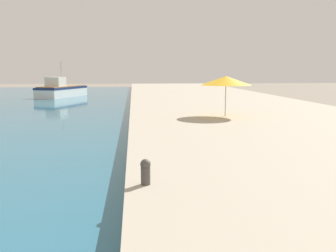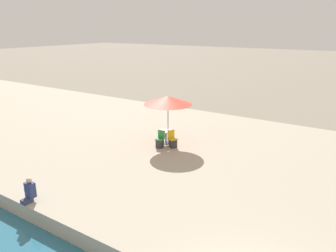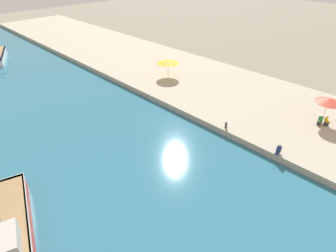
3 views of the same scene
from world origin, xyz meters
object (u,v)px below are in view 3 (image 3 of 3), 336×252
fishing_boat_near (7,235)px  cafe_umbrella_pink (329,100)px  cafe_umbrella_white (168,61)px  cafe_chair_left (319,122)px  cafe_table (322,117)px  cafe_chair_right (327,122)px  person_at_quay (279,149)px  mooring_bollard (226,125)px

fishing_boat_near → cafe_umbrella_pink: 29.00m
cafe_umbrella_white → cafe_chair_left: bearing=-84.9°
fishing_boat_near → cafe_table: (27.45, -8.73, 0.28)m
cafe_chair_left → fishing_boat_near: bearing=64.3°
cafe_chair_right → cafe_table: bearing=-90.0°
cafe_table → person_at_quay: size_ratio=0.85×
fishing_boat_near → cafe_table: size_ratio=12.48×
cafe_umbrella_pink → cafe_chair_right: 2.24m
cafe_chair_right → person_at_quay: size_ratio=0.97×
cafe_umbrella_white → cafe_chair_right: 20.62m
cafe_umbrella_pink → cafe_umbrella_white: bearing=97.4°
person_at_quay → fishing_boat_near: bearing=157.7°
cafe_umbrella_pink → cafe_table: (-0.08, 0.08, -1.93)m
fishing_boat_near → cafe_chair_right: fishing_boat_near is taller
cafe_umbrella_white → person_at_quay: cafe_umbrella_white is taller
cafe_umbrella_white → cafe_table: size_ratio=3.92×
cafe_umbrella_pink → mooring_bollard: 10.40m
cafe_table → cafe_chair_left: 0.75m
cafe_umbrella_white → cafe_table: cafe_umbrella_white is taller
cafe_chair_left → cafe_umbrella_pink: bearing=-96.7°
cafe_umbrella_pink → cafe_chair_right: size_ratio=2.96×
cafe_umbrella_pink → cafe_umbrella_white: (-2.56, 19.86, -0.28)m
cafe_umbrella_pink → cafe_table: size_ratio=3.37×
cafe_umbrella_white → mooring_bollard: (-5.38, -13.47, -1.84)m
fishing_boat_near → cafe_chair_right: bearing=-2.2°
person_at_quay → mooring_bollard: bearing=88.1°
cafe_table → mooring_bollard: 10.07m
cafe_umbrella_pink → mooring_bollard: cafe_umbrella_pink is taller
cafe_umbrella_pink → cafe_chair_right: (-0.40, -0.56, -2.13)m
cafe_chair_left → mooring_bollard: size_ratio=1.39×
cafe_chair_right → mooring_bollard: cafe_chair_right is taller
cafe_umbrella_pink → cafe_umbrella_white: size_ratio=0.86×
fishing_boat_near → mooring_bollard: fishing_boat_near is taller
cafe_umbrella_white → person_at_quay: 19.89m
cafe_umbrella_pink → cafe_chair_right: bearing=-125.6°
cafe_umbrella_white → cafe_chair_left: (1.76, -19.87, -1.86)m
cafe_umbrella_pink → mooring_bollard: (-7.94, 6.38, -2.11)m
cafe_umbrella_white → person_at_quay: size_ratio=3.33×
cafe_chair_left → cafe_chair_right: size_ratio=1.00×
fishing_boat_near → mooring_bollard: size_ratio=15.27×
cafe_umbrella_white → cafe_table: bearing=-82.9°
cafe_table → mooring_bollard: cafe_table is taller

